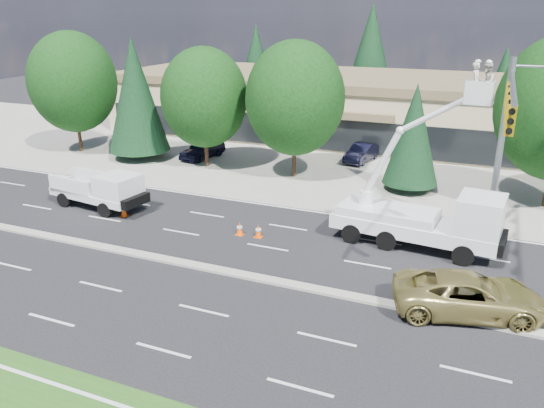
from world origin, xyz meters
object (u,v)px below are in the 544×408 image
at_px(bucket_truck, 430,212).
at_px(signal_mast, 505,128).
at_px(utility_pickup, 102,193).
at_px(minivan, 469,295).

bearing_deg(bucket_truck, signal_mast, 23.84).
bearing_deg(bucket_truck, utility_pickup, -169.82).
xyz_separation_m(utility_pickup, bucket_truck, (18.47, 1.53, 1.01)).
bearing_deg(minivan, bucket_truck, 7.22).
bearing_deg(utility_pickup, signal_mast, 14.29).
relative_size(signal_mast, utility_pickup, 1.67).
bearing_deg(signal_mast, utility_pickup, -173.42).
bearing_deg(minivan, signal_mast, -19.33).
height_order(bucket_truck, minivan, bucket_truck).
bearing_deg(bucket_truck, minivan, -62.73).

